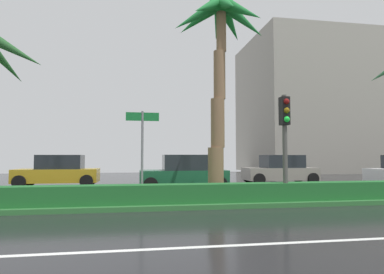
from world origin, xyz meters
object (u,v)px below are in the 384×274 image
Objects in this scene: palm_tree_centre_left at (220,36)px; car_in_traffic_second at (184,173)px; street_name_sign at (142,143)px; car_in_traffic_third at (280,170)px; car_in_traffic_leading at (59,171)px; traffic_signal_median_right at (285,128)px.

palm_tree_centre_left reaches higher than car_in_traffic_second.
palm_tree_centre_left is 5.10m from street_name_sign.
street_name_sign is 0.70× the size of car_in_traffic_third.
palm_tree_centre_left reaches higher than car_in_traffic_third.
car_in_traffic_leading is 1.00× the size of car_in_traffic_third.
street_name_sign is (-4.76, 0.67, -0.54)m from traffic_signal_median_right.
street_name_sign is at bearing -164.92° from palm_tree_centre_left.
palm_tree_centre_left is 4.30m from traffic_signal_median_right.
traffic_signal_median_right is 0.83× the size of car_in_traffic_second.
traffic_signal_median_right is 0.83× the size of car_in_traffic_third.
car_in_traffic_third is (8.39, 7.63, -1.25)m from street_name_sign.
traffic_signal_median_right is 1.19× the size of street_name_sign.
palm_tree_centre_left is at bearing 15.08° from street_name_sign.
traffic_signal_median_right is 9.24m from car_in_traffic_third.
car_in_traffic_third is (3.63, 8.30, -1.79)m from traffic_signal_median_right.
palm_tree_centre_left is at bearing 51.23° from car_in_traffic_third.
traffic_signal_median_right is (1.87, -1.45, -3.59)m from palm_tree_centre_left.
street_name_sign is 0.70× the size of car_in_traffic_leading.
palm_tree_centre_left is 2.18× the size of traffic_signal_median_right.
car_in_traffic_third is at bearing -158.59° from car_in_traffic_second.
street_name_sign is at bearing 119.09° from car_in_traffic_leading.
palm_tree_centre_left is 1.82× the size of car_in_traffic_leading.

